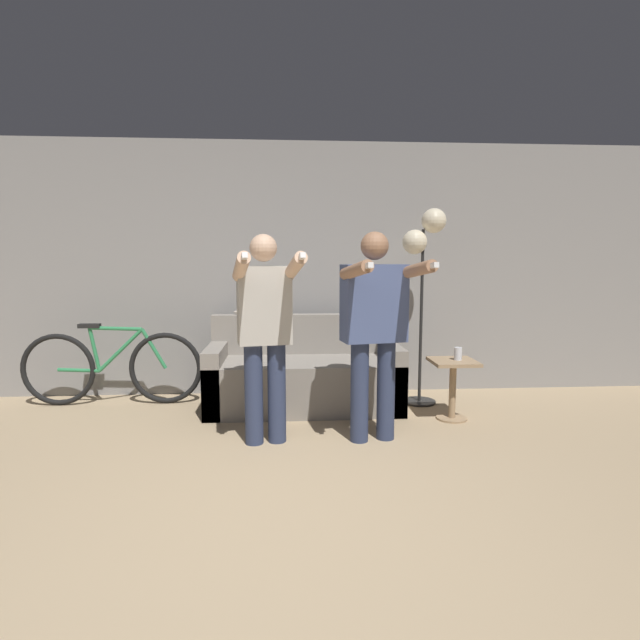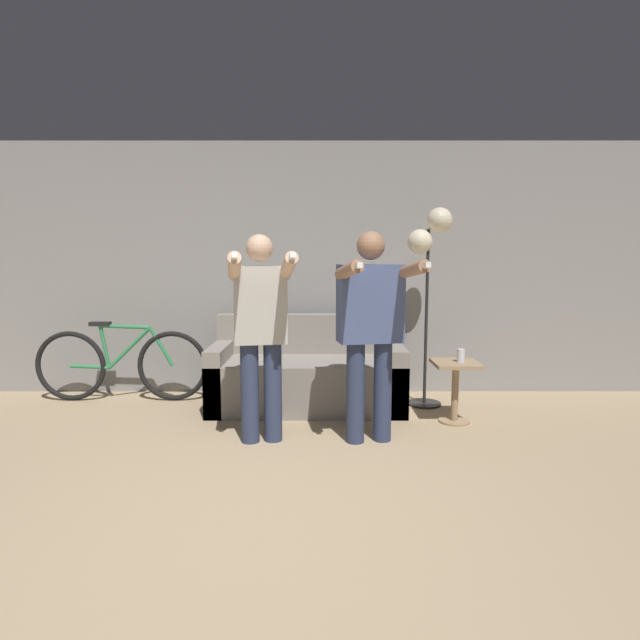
# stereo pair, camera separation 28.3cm
# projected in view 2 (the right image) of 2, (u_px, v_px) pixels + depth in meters

# --- Properties ---
(ground_plane) EXTENTS (16.00, 16.00, 0.00)m
(ground_plane) POSITION_uv_depth(u_px,v_px,m) (226.00, 570.00, 2.27)
(ground_plane) COLOR tan
(wall_back) EXTENTS (10.00, 0.05, 2.60)m
(wall_back) POSITION_uv_depth(u_px,v_px,m) (279.00, 270.00, 5.21)
(wall_back) COLOR gray
(wall_back) RESTS_ON ground_plane
(couch) EXTENTS (1.80, 0.81, 0.86)m
(couch) POSITION_uv_depth(u_px,v_px,m) (308.00, 377.00, 4.77)
(couch) COLOR gray
(couch) RESTS_ON ground_plane
(person_left) EXTENTS (0.54, 0.71, 1.59)m
(person_left) POSITION_uv_depth(u_px,v_px,m) (261.00, 325.00, 3.76)
(person_left) COLOR #2D3856
(person_left) RESTS_ON ground_plane
(person_right) EXTENTS (0.63, 0.74, 1.61)m
(person_right) POSITION_uv_depth(u_px,v_px,m) (371.00, 321.00, 3.75)
(person_right) COLOR #2D3856
(person_right) RESTS_ON ground_plane
(cat) EXTENTS (0.41, 0.12, 0.17)m
(cat) POSITION_uv_depth(u_px,v_px,m) (264.00, 306.00, 4.99)
(cat) COLOR #B7AD9E
(cat) RESTS_ON couch
(floor_lamp) EXTENTS (0.41, 0.32, 1.89)m
(floor_lamp) POSITION_uv_depth(u_px,v_px,m) (429.00, 248.00, 4.68)
(floor_lamp) COLOR black
(floor_lamp) RESTS_ON ground_plane
(side_table) EXTENTS (0.38, 0.38, 0.53)m
(side_table) POSITION_uv_depth(u_px,v_px,m) (456.00, 380.00, 4.30)
(side_table) COLOR #A38460
(side_table) RESTS_ON ground_plane
(cup) EXTENTS (0.07, 0.07, 0.11)m
(cup) POSITION_uv_depth(u_px,v_px,m) (461.00, 355.00, 4.27)
(cup) COLOR silver
(cup) RESTS_ON side_table
(bicycle) EXTENTS (1.72, 0.07, 0.79)m
(bicycle) POSITION_uv_depth(u_px,v_px,m) (122.00, 364.00, 4.96)
(bicycle) COLOR black
(bicycle) RESTS_ON ground_plane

